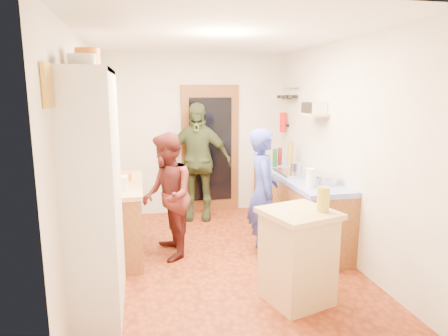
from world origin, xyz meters
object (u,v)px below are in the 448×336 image
object	(u,v)px
hutch_body	(96,193)
right_counter_base	(297,208)
person_hob	(266,193)
island_base	(297,259)
person_back	(198,162)
person_left	(169,195)

from	to	relation	value
hutch_body	right_counter_base	world-z (taller)	hutch_body
person_hob	island_base	bearing A→B (deg)	-173.33
hutch_body	person_back	size ratio (longest dim) A/B	1.20
island_base	person_back	world-z (taller)	person_back
island_base	person_left	world-z (taller)	person_left
hutch_body	island_base	size ratio (longest dim) A/B	2.56
right_counter_base	person_back	bearing A→B (deg)	137.64
island_base	person_hob	bearing A→B (deg)	87.33
right_counter_base	person_back	xyz separation A→B (m)	(-1.22, 1.11, 0.50)
person_left	right_counter_base	bearing A→B (deg)	94.35
hutch_body	person_back	bearing A→B (deg)	61.92
person_back	right_counter_base	bearing A→B (deg)	-26.44
person_hob	hutch_body	bearing A→B (deg)	123.60
hutch_body	person_hob	size ratio (longest dim) A/B	1.40
person_hob	person_left	xyz separation A→B (m)	(-1.17, 0.18, -0.02)
person_left	person_back	bearing A→B (deg)	153.89
island_base	person_back	size ratio (longest dim) A/B	0.47
right_counter_base	person_hob	xyz separation A→B (m)	(-0.60, -0.44, 0.36)
island_base	person_hob	distance (m)	1.22
person_left	person_back	distance (m)	1.49
person_hob	person_left	world-z (taller)	person_hob
island_base	person_hob	xyz separation A→B (m)	(0.05, 1.17, 0.35)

